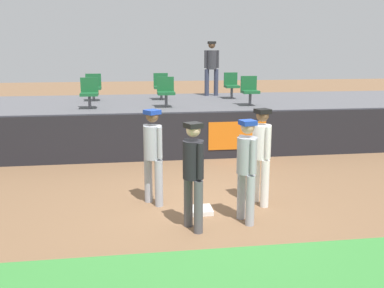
# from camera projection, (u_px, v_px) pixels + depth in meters

# --- Properties ---
(ground_plane) EXTENTS (60.00, 60.00, 0.00)m
(ground_plane) POSITION_uv_depth(u_px,v_px,m) (200.00, 209.00, 7.75)
(ground_plane) COLOR brown
(first_base) EXTENTS (0.40, 0.40, 0.08)m
(first_base) POSITION_uv_depth(u_px,v_px,m) (200.00, 210.00, 7.58)
(first_base) COLOR white
(first_base) RESTS_ON ground_plane
(player_fielder_home) EXTENTS (0.41, 0.57, 1.75)m
(player_fielder_home) POSITION_uv_depth(u_px,v_px,m) (261.00, 150.00, 7.80)
(player_fielder_home) COLOR white
(player_fielder_home) RESTS_ON ground_plane
(player_runner_visitor) EXTENTS (0.46, 0.46, 1.74)m
(player_runner_visitor) POSITION_uv_depth(u_px,v_px,m) (153.00, 150.00, 7.80)
(player_runner_visitor) COLOR #9EA3AD
(player_runner_visitor) RESTS_ON ground_plane
(player_coach_visitor) EXTENTS (0.39, 0.46, 1.69)m
(player_coach_visitor) POSITION_uv_depth(u_px,v_px,m) (247.00, 164.00, 6.98)
(player_coach_visitor) COLOR #9EA3AD
(player_coach_visitor) RESTS_ON ground_plane
(player_umpire) EXTENTS (0.42, 0.45, 1.70)m
(player_umpire) POSITION_uv_depth(u_px,v_px,m) (193.00, 169.00, 6.68)
(player_umpire) COLOR #4C4C51
(player_umpire) RESTS_ON ground_plane
(field_wall) EXTENTS (18.00, 0.26, 1.20)m
(field_wall) POSITION_uv_depth(u_px,v_px,m) (177.00, 136.00, 11.07)
(field_wall) COLOR black
(field_wall) RESTS_ON ground_plane
(bleacher_platform) EXTENTS (18.00, 4.80, 1.16)m
(bleacher_platform) POSITION_uv_depth(u_px,v_px,m) (167.00, 121.00, 13.55)
(bleacher_platform) COLOR #59595E
(bleacher_platform) RESTS_ON ground_plane
(seat_back_left) EXTENTS (0.48, 0.44, 0.84)m
(seat_back_left) POSITION_uv_depth(u_px,v_px,m) (93.00, 86.00, 13.65)
(seat_back_left) COLOR #4C4C51
(seat_back_left) RESTS_ON bleacher_platform
(seat_front_left) EXTENTS (0.48, 0.44, 0.84)m
(seat_front_left) POSITION_uv_depth(u_px,v_px,m) (89.00, 91.00, 11.92)
(seat_front_left) COLOR #4C4C51
(seat_front_left) RESTS_ON bleacher_platform
(seat_back_center) EXTENTS (0.46, 0.44, 0.84)m
(seat_back_center) POSITION_uv_depth(u_px,v_px,m) (161.00, 85.00, 13.96)
(seat_back_center) COLOR #4C4C51
(seat_back_center) RESTS_ON bleacher_platform
(seat_front_center) EXTENTS (0.48, 0.44, 0.84)m
(seat_front_center) POSITION_uv_depth(u_px,v_px,m) (166.00, 90.00, 12.22)
(seat_front_center) COLOR #4C4C51
(seat_front_center) RESTS_ON bleacher_platform
(seat_front_right) EXTENTS (0.47, 0.44, 0.84)m
(seat_front_right) POSITION_uv_depth(u_px,v_px,m) (250.00, 89.00, 12.56)
(seat_front_right) COLOR #4C4C51
(seat_front_right) RESTS_ON bleacher_platform
(seat_back_right) EXTENTS (0.44, 0.44, 0.84)m
(seat_back_right) POSITION_uv_depth(u_px,v_px,m) (231.00, 84.00, 14.28)
(seat_back_right) COLOR #4C4C51
(seat_back_right) RESTS_ON bleacher_platform
(spectator_hooded) EXTENTS (0.52, 0.36, 1.85)m
(spectator_hooded) POSITION_uv_depth(u_px,v_px,m) (212.00, 64.00, 15.00)
(spectator_hooded) COLOR #33384C
(spectator_hooded) RESTS_ON bleacher_platform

